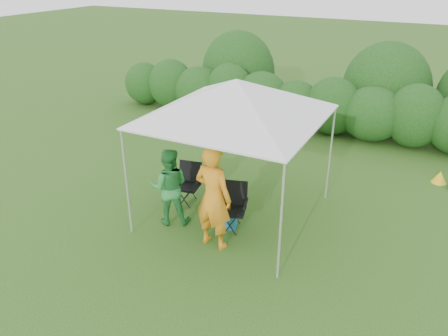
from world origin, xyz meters
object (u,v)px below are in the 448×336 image
at_px(canopy, 236,99).
at_px(chair_right, 233,203).
at_px(man, 213,197).
at_px(cooler, 227,220).
at_px(woman, 169,187).
at_px(chair_left, 188,180).

bearing_deg(canopy, chair_right, -70.40).
bearing_deg(man, chair_right, -87.67).
height_order(man, cooler, man).
bearing_deg(woman, cooler, 169.60).
xyz_separation_m(woman, cooler, (1.09, 0.34, -0.62)).
bearing_deg(chair_left, cooler, -34.45).
bearing_deg(woman, man, 137.66).
relative_size(chair_left, man, 0.45).
bearing_deg(man, canopy, -78.15).
bearing_deg(cooler, man, -102.87).
xyz_separation_m(chair_right, cooler, (-0.08, -0.06, -0.37)).
relative_size(canopy, chair_right, 3.32).
bearing_deg(chair_left, chair_right, -30.83).
bearing_deg(man, woman, -8.62).
height_order(chair_right, chair_left, chair_right).
bearing_deg(canopy, chair_left, 178.25).
relative_size(canopy, cooler, 7.00).
xyz_separation_m(canopy, cooler, (0.08, -0.51, -2.30)).
height_order(chair_left, cooler, chair_left).
bearing_deg(woman, chair_left, -110.43).
height_order(canopy, chair_left, canopy).
relative_size(man, woman, 1.26).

